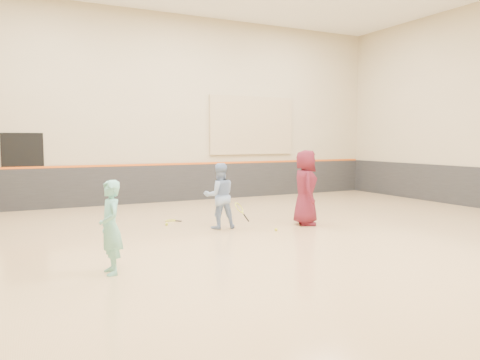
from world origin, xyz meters
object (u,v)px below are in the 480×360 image
girl (111,227)px  instructor (219,196)px  young_man (306,188)px  spare_racket (170,220)px

girl → instructor: 3.89m
girl → instructor: instructor is taller
girl → instructor: (2.93, 2.56, 0.03)m
girl → young_man: size_ratio=0.80×
spare_racket → instructor: bearing=-63.2°
girl → instructor: bearing=129.5°
girl → instructor: size_ratio=0.95×
young_man → girl: bearing=137.7°
instructor → spare_racket: bearing=-54.4°
girl → young_man: (4.93, 2.08, 0.18)m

